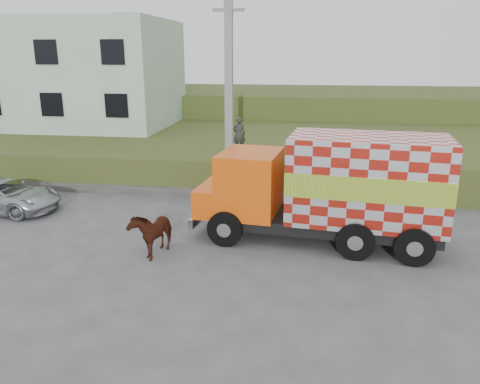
% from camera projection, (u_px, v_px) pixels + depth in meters
% --- Properties ---
extents(ground, '(120.00, 120.00, 0.00)m').
position_uv_depth(ground, '(237.00, 237.00, 14.96)').
color(ground, '#474749').
rests_on(ground, ground).
extents(embankment, '(40.00, 12.00, 1.50)m').
position_uv_depth(embankment, '(265.00, 151.00, 24.23)').
color(embankment, '#2F521B').
rests_on(embankment, ground).
extents(embankment_far, '(40.00, 12.00, 3.00)m').
position_uv_depth(embankment_far, '(280.00, 110.00, 35.40)').
color(embankment_far, '#2F521B').
rests_on(embankment_far, ground).
extents(retaining_strip, '(16.00, 0.50, 0.40)m').
position_uv_depth(retaining_strip, '(204.00, 192.00, 19.16)').
color(retaining_strip, '#595651').
rests_on(retaining_strip, ground).
extents(building, '(10.00, 8.00, 6.00)m').
position_uv_depth(building, '(85.00, 73.00, 27.51)').
color(building, '#B6D5B8').
rests_on(building, embankment).
extents(utility_pole, '(1.20, 0.30, 8.00)m').
position_uv_depth(utility_pole, '(229.00, 95.00, 18.30)').
color(utility_pole, gray).
rests_on(utility_pole, ground).
extents(cargo_truck, '(7.75, 3.35, 3.35)m').
position_uv_depth(cargo_truck, '(332.00, 188.00, 14.16)').
color(cargo_truck, black).
rests_on(cargo_truck, ground).
extents(cow, '(1.04, 1.73, 1.36)m').
position_uv_depth(cow, '(152.00, 231.00, 13.58)').
color(cow, black).
rests_on(cow, ground).
extents(suv, '(4.38, 2.31, 1.17)m').
position_uv_depth(suv, '(3.00, 196.00, 17.29)').
color(suv, silver).
rests_on(suv, ground).
extents(pedestrian, '(0.63, 0.49, 1.52)m').
position_uv_depth(pedestrian, '(239.00, 135.00, 20.24)').
color(pedestrian, '#2E2C29').
rests_on(pedestrian, embankment).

